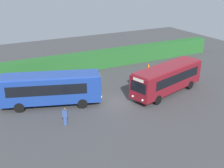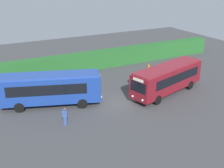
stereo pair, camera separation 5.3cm
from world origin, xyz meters
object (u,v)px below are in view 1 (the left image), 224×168
Objects in this scene: person_center at (133,80)px; bus_maroon at (167,78)px; person_left at (65,116)px; traffic_cone at (149,65)px; bus_blue at (51,88)px.

bus_maroon is at bearing 39.65° from person_center.
bus_maroon is 4.15m from person_center.
person_left is (-12.19, -1.46, -1.00)m from bus_maroon.
person_center is (-2.26, 3.34, -0.96)m from bus_maroon.
person_left is 18.61m from traffic_cone.
bus_blue reaches higher than traffic_cone.
bus_maroon is 5.79× the size of person_center.
person_left is 0.96× the size of person_center.
bus_maroon reaches higher than person_center.
person_left is 2.72× the size of traffic_cone.
person_center is 2.85× the size of traffic_cone.
person_center is (9.90, 0.49, -1.02)m from bus_blue.
bus_blue is at bearing -159.92° from traffic_cone.
bus_maroon is 6.05× the size of person_left.
bus_maroon is (12.16, -2.85, -0.06)m from bus_blue.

